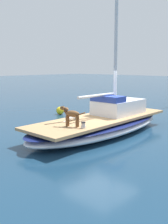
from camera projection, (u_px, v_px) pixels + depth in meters
ground_plane at (101, 133)px, 10.55m from camera, size 120.00×120.00×0.00m
sailboat_main at (101, 125)px, 10.50m from camera, size 2.57×7.26×0.66m
mast_main at (114, 41)px, 10.46m from camera, size 0.14×2.27×6.75m
cabin_house at (118, 106)px, 11.19m from camera, size 1.42×2.23×0.84m
dog_brown at (71, 114)px, 8.79m from camera, size 0.90×0.42×0.70m
dog_white at (71, 118)px, 9.87m from camera, size 0.38×0.95×0.22m
deck_winch at (83, 125)px, 8.62m from camera, size 0.16×0.16×0.21m
coiled_rope at (74, 119)px, 10.09m from camera, size 0.32×0.32×0.04m
mooring_buoy at (60, 111)px, 14.68m from camera, size 0.44×0.44×0.44m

